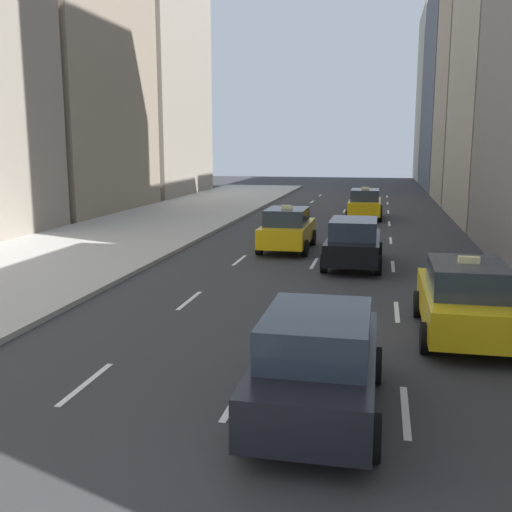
{
  "coord_description": "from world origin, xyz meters",
  "views": [
    {
      "loc": [
        4.88,
        -1.34,
        4.23
      ],
      "look_at": [
        1.88,
        13.06,
        1.51
      ],
      "focal_mm": 42.0,
      "sensor_mm": 36.0,
      "label": 1
    }
  ],
  "objects_px": {
    "taxi_lead": "(365,204)",
    "taxi_third": "(287,229)",
    "sedan_black_near": "(318,361)",
    "taxi_second": "(465,299)",
    "sedan_silver_behind": "(353,242)"
  },
  "relations": [
    {
      "from": "taxi_lead",
      "to": "taxi_third",
      "type": "relative_size",
      "value": 1.0
    },
    {
      "from": "taxi_second",
      "to": "sedan_black_near",
      "type": "xyz_separation_m",
      "value": [
        -2.8,
        -4.54,
        -0.01
      ]
    },
    {
      "from": "taxi_third",
      "to": "taxi_second",
      "type": "bearing_deg",
      "value": -61.64
    },
    {
      "from": "taxi_lead",
      "to": "taxi_second",
      "type": "height_order",
      "value": "same"
    },
    {
      "from": "taxi_lead",
      "to": "taxi_third",
      "type": "xyz_separation_m",
      "value": [
        -2.8,
        -11.45,
        0.0
      ]
    },
    {
      "from": "taxi_third",
      "to": "sedan_silver_behind",
      "type": "bearing_deg",
      "value": -45.13
    },
    {
      "from": "taxi_lead",
      "to": "taxi_second",
      "type": "bearing_deg",
      "value": -82.69
    },
    {
      "from": "taxi_second",
      "to": "taxi_lead",
      "type": "bearing_deg",
      "value": 97.31
    },
    {
      "from": "taxi_lead",
      "to": "taxi_second",
      "type": "xyz_separation_m",
      "value": [
        2.8,
        -21.82,
        0.0
      ]
    },
    {
      "from": "taxi_third",
      "to": "sedan_black_near",
      "type": "xyz_separation_m",
      "value": [
        2.8,
        -14.91,
        -0.01
      ]
    },
    {
      "from": "taxi_third",
      "to": "sedan_black_near",
      "type": "bearing_deg",
      "value": -79.37
    },
    {
      "from": "sedan_silver_behind",
      "to": "taxi_second",
      "type": "bearing_deg",
      "value": -69.68
    },
    {
      "from": "taxi_third",
      "to": "sedan_silver_behind",
      "type": "height_order",
      "value": "taxi_third"
    },
    {
      "from": "taxi_lead",
      "to": "sedan_black_near",
      "type": "bearing_deg",
      "value": -90.0
    },
    {
      "from": "taxi_lead",
      "to": "sedan_silver_behind",
      "type": "xyz_separation_m",
      "value": [
        0.0,
        -14.26,
        -0.01
      ]
    }
  ]
}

